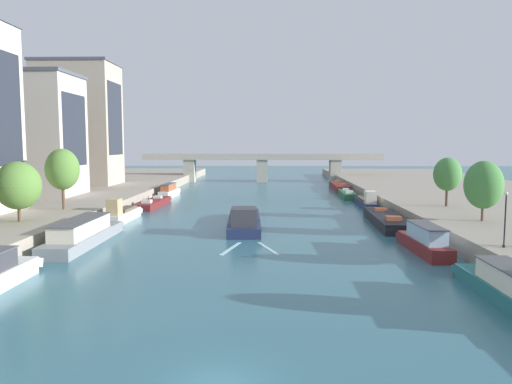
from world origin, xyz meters
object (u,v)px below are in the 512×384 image
Objects in this scene: moored_boat_left_gap_after at (154,203)px; tree_left_end_of_row at (18,186)px; tree_right_third at (448,174)px; tree_left_past_mid at (62,169)px; moored_boat_left_near at (84,233)px; moored_boat_right_second at (339,186)px; moored_boat_right_upstream at (347,194)px; moored_boat_left_end at (169,191)px; moored_boat_right_gap_after at (424,241)px; tree_right_by_lamp at (484,185)px; moored_boat_right_far at (385,219)px; barge_midriver at (244,220)px; moored_boat_left_midway at (122,214)px; moored_boat_right_downstream at (366,202)px; lamppost_right_bank at (505,217)px; bridge_far at (262,164)px.

moored_boat_left_gap_after is 29.07m from tree_left_end_of_row.
tree_right_third reaches higher than tree_left_end_of_row.
moored_boat_left_near is at bearing -59.65° from tree_left_past_mid.
moored_boat_right_upstream is at bearing -92.34° from moored_boat_right_second.
tree_left_end_of_row reaches higher than moored_boat_left_near.
moored_boat_left_near is 43.76m from moored_boat_left_end.
moored_boat_right_gap_after is 11.67m from tree_right_by_lamp.
moored_boat_right_gap_after is 0.63× the size of moored_boat_right_far.
moored_boat_right_upstream is 0.74× the size of moored_boat_right_second.
moored_boat_left_midway is at bearing 165.66° from barge_midriver.
moored_boat_left_near is 1.17× the size of moored_boat_left_gap_after.
moored_boat_right_far is at bearing -27.10° from moored_boat_left_gap_after.
moored_boat_right_downstream is at bearing 46.79° from barge_midriver.
lamppost_right_bank is (4.10, -53.25, 3.73)m from moored_boat_right_upstream.
lamppost_right_bank is at bearing -14.46° from tree_left_end_of_row.
moored_boat_left_near is at bearing -101.58° from bridge_far.
moored_boat_left_midway is 0.62× the size of moored_boat_right_far.
moored_boat_right_upstream is 41.03m from tree_right_by_lamp.
tree_left_end_of_row is at bearing -126.00° from moored_boat_right_second.
tree_right_by_lamp is 1.00× the size of tree_right_third.
lamppost_right_bank is at bearing -79.48° from moored_boat_right_far.
moored_boat_right_far is (33.49, -1.54, -0.33)m from moored_boat_left_midway.
tree_right_by_lamp is (41.46, -39.60, 4.66)m from moored_boat_left_end.
bridge_far is (16.60, 50.56, 4.13)m from moored_boat_left_gap_after.
barge_midriver is 26.74m from tree_right_by_lamp.
tree_right_by_lamp is (48.11, -7.87, -1.14)m from tree_left_past_mid.
moored_boat_right_second is 55.78m from tree_right_by_lamp.
tree_left_end_of_row is 81.80m from bridge_far.
tree_left_past_mid is at bearing -158.89° from moored_boat_left_midway.
moored_boat_left_gap_after is at bearing 88.55° from moored_boat_left_midway.
moored_boat_right_second is at bearing 24.42° from moored_boat_left_end.
bridge_far is at bearing 71.83° from moored_boat_left_gap_after.
moored_boat_left_end is 0.66× the size of moored_boat_right_second.
moored_boat_right_upstream is at bearing 45.70° from tree_left_end_of_row.
moored_boat_right_far is at bearing 132.31° from tree_right_by_lamp.
moored_boat_right_upstream is (0.02, 31.05, -0.07)m from moored_boat_right_far.
tree_left_past_mid is 72.45m from bridge_far.
moored_boat_left_end is 0.17× the size of bridge_far.
moored_boat_left_gap_after is at bearing 128.73° from barge_midriver.
moored_boat_left_gap_after is 0.23× the size of bridge_far.
lamppost_right_bank reaches higher than moored_boat_right_second.
moored_boat_right_downstream reaches higher than moored_boat_left_near.
moored_boat_left_end is at bearing -179.49° from moored_boat_right_upstream.
tree_right_by_lamp is at bearing -43.69° from moored_boat_left_end.
bridge_far is (24.16, 78.15, -1.03)m from tree_left_end_of_row.
bridge_far is at bearing 107.84° from tree_right_by_lamp.
bridge_far reaches higher than moored_boat_left_end.
tree_right_by_lamp is at bearing -72.16° from bridge_far.
moored_boat_right_second is at bearing 40.93° from moored_boat_left_gap_after.
moored_boat_right_gap_after is 0.89× the size of moored_boat_right_upstream.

